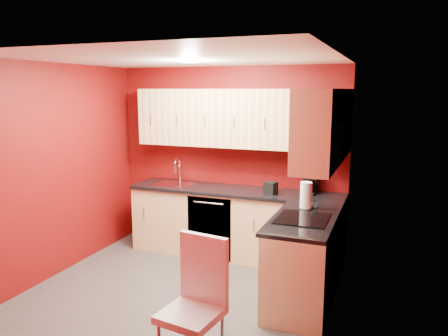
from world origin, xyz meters
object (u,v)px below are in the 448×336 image
Objects in this scene: napkin_holder at (271,188)px; paper_towel at (306,196)px; coffee_maker at (309,182)px; microwave at (317,145)px; sink at (174,181)px; dining_chair at (191,307)px.

paper_towel reaches higher than napkin_holder.
napkin_holder is (-0.44, -0.18, -0.07)m from coffee_maker.
microwave reaches higher than paper_towel.
paper_towel is at bearing -45.02° from napkin_holder.
sink is 1.75× the size of paper_towel.
paper_towel is 0.28× the size of dining_chair.
sink reaches higher than coffee_maker.
napkin_holder is at bearing 98.47° from dining_chair.
sink is (-2.09, 1.00, -0.72)m from microwave.
dining_chair is (0.01, -2.33, -0.45)m from napkin_holder.
sink is 1.84m from coffee_maker.
sink is at bearing 128.56° from dining_chair.
sink reaches higher than dining_chair.
microwave is 0.73m from paper_towel.
sink is at bearing -169.67° from coffee_maker.
coffee_maker is (1.84, 0.10, 0.11)m from sink.
paper_towel is (-0.16, 0.39, -0.60)m from microwave.
napkin_holder is 0.50× the size of paper_towel.
dining_chair is (-0.44, -2.50, -0.53)m from coffee_maker.
microwave is at bearing -69.63° from coffee_maker.
paper_towel is (1.93, -0.62, 0.11)m from sink.
paper_towel is 1.94m from dining_chair.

